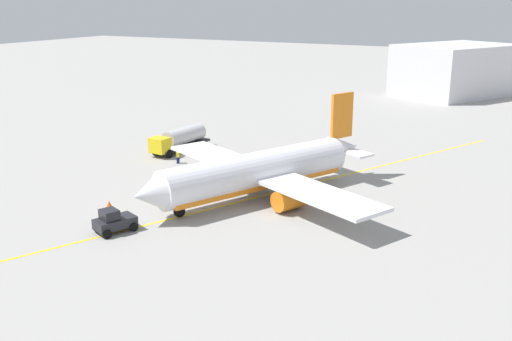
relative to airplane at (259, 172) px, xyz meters
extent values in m
plane|color=#9E9B96|center=(0.41, -0.19, -2.79)|extent=(400.00, 400.00, 0.00)
cylinder|color=white|center=(0.41, -0.19, 0.19)|extent=(21.97, 13.03, 3.95)
cube|color=orange|center=(0.41, -0.19, -0.90)|extent=(20.54, 11.86, 1.11)
cone|color=white|center=(11.69, -5.44, 0.19)|extent=(4.42, 4.75, 3.80)
cone|color=white|center=(-11.44, 5.32, 0.58)|extent=(5.37, 4.88, 3.36)
cube|color=orange|center=(-10.87, 5.06, 4.56)|extent=(3.05, 1.68, 5.20)
cube|color=white|center=(-10.87, 5.06, 0.59)|extent=(5.72, 8.63, 0.24)
cube|color=white|center=(-0.50, 0.23, -0.31)|extent=(17.51, 30.31, 0.36)
cylinder|color=orange|center=(2.42, 4.61, -1.56)|extent=(3.79, 3.25, 2.10)
cylinder|color=orange|center=(-1.97, -4.82, -1.56)|extent=(3.79, 3.25, 2.10)
cylinder|color=#4C4C51|center=(8.87, -4.13, -1.62)|extent=(0.24, 0.24, 1.24)
cylinder|color=black|center=(8.87, -4.13, -2.24)|extent=(1.17, 0.83, 1.10)
cylinder|color=#4C4C51|center=(-0.31, 3.01, -1.62)|extent=(0.24, 0.24, 1.24)
cylinder|color=black|center=(-0.31, 3.01, -2.24)|extent=(1.17, 0.83, 1.10)
cylinder|color=#4C4C51|center=(-2.50, -1.70, -1.62)|extent=(0.24, 0.24, 1.24)
cylinder|color=black|center=(-2.50, -1.70, -2.24)|extent=(1.17, 0.83, 1.10)
cube|color=#2D2D33|center=(-12.53, -18.59, -2.09)|extent=(9.80, 3.45, 0.30)
cube|color=yellow|center=(-8.16, -19.04, -1.14)|extent=(2.23, 2.59, 2.00)
cube|color=black|center=(-7.26, -19.13, -0.74)|extent=(0.36, 2.01, 0.90)
cylinder|color=silver|center=(-13.13, -18.53, -0.79)|extent=(6.99, 2.97, 2.30)
cylinder|color=black|center=(-8.43, -17.75, -2.24)|extent=(1.13, 0.46, 1.10)
cylinder|color=black|center=(-8.68, -20.24, -2.24)|extent=(1.13, 0.46, 1.10)
cylinder|color=black|center=(-14.77, -17.11, -2.24)|extent=(1.13, 0.46, 1.10)
cylinder|color=black|center=(-15.02, -19.60, -2.24)|extent=(1.13, 0.46, 1.10)
cube|color=#232328|center=(14.60, -7.14, -1.94)|extent=(4.09, 3.23, 0.90)
cube|color=black|center=(15.06, -7.33, -1.04)|extent=(1.91, 2.01, 0.90)
cylinder|color=black|center=(13.02, -7.57, -2.39)|extent=(0.85, 0.58, 0.80)
cylinder|color=black|center=(13.79, -5.72, -2.39)|extent=(0.85, 0.58, 0.80)
cylinder|color=black|center=(15.42, -8.57, -2.39)|extent=(0.85, 0.58, 0.80)
cylinder|color=black|center=(16.19, -6.72, -2.39)|extent=(0.85, 0.58, 0.80)
cube|color=navy|center=(-6.80, -15.23, -2.37)|extent=(0.53, 0.48, 0.85)
cube|color=yellow|center=(-6.80, -15.23, -1.64)|extent=(0.62, 0.55, 0.60)
sphere|color=tan|center=(-6.80, -15.23, -1.20)|extent=(0.24, 0.24, 0.24)
cone|color=#F2590F|center=(10.00, -11.92, -2.44)|extent=(0.64, 0.64, 0.71)
cube|color=silver|center=(-80.19, 6.23, 2.56)|extent=(29.44, 26.41, 10.70)
cube|color=#4C515B|center=(-84.23, -1.17, 0.95)|extent=(15.05, 8.34, 7.06)
cube|color=yellow|center=(0.41, -0.19, -2.78)|extent=(77.55, 36.29, 0.01)
camera|label=1|loc=(52.45, 27.13, 17.67)|focal=41.15mm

